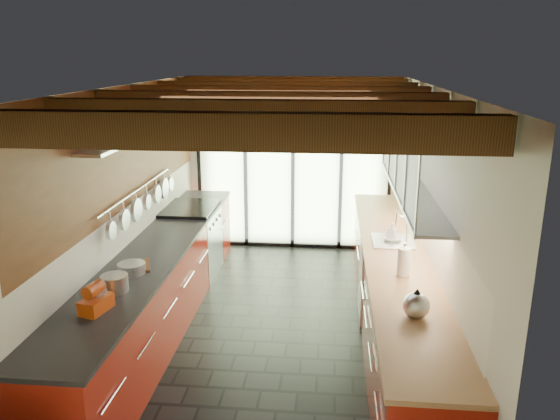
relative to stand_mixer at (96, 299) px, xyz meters
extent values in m
plane|color=black|center=(1.27, 1.53, -1.02)|extent=(5.50, 5.50, 0.00)
plane|color=silver|center=(1.27, 4.28, 0.28)|extent=(3.20, 0.00, 3.20)
plane|color=silver|center=(1.27, -1.22, 0.28)|extent=(3.20, 0.00, 3.20)
plane|color=silver|center=(-0.33, 1.53, 0.28)|extent=(0.00, 5.50, 5.50)
plane|color=silver|center=(2.87, 1.53, 0.28)|extent=(0.00, 5.50, 5.50)
plane|color=#472814|center=(1.27, 1.53, 1.58)|extent=(5.50, 5.50, 0.00)
cube|color=#593316|center=(1.27, -0.72, 1.46)|extent=(3.14, 0.14, 0.22)
cube|color=#593316|center=(1.27, 0.18, 1.46)|extent=(3.14, 0.14, 0.22)
cube|color=#593316|center=(1.27, 1.08, 1.46)|extent=(3.14, 0.14, 0.22)
cube|color=#593316|center=(1.27, 1.98, 1.46)|extent=(3.14, 0.14, 0.22)
cube|color=#593316|center=(1.27, 2.88, 1.46)|extent=(3.14, 0.14, 0.22)
cube|color=#593316|center=(1.27, 3.78, 1.46)|extent=(3.14, 0.14, 0.22)
cube|color=brown|center=(1.27, 4.24, 1.33)|extent=(3.14, 0.06, 0.50)
plane|color=brown|center=(-0.30, 1.73, 0.96)|extent=(0.00, 4.90, 4.90)
plane|color=#C6EAAD|center=(1.27, 4.26, 0.06)|extent=(2.90, 0.00, 2.90)
cube|color=black|center=(-0.18, 4.25, 0.06)|extent=(0.05, 0.04, 2.15)
cube|color=black|center=(2.72, 4.25, 0.06)|extent=(0.05, 0.04, 2.15)
cube|color=black|center=(1.27, 4.22, 0.06)|extent=(0.06, 0.05, 2.15)
cube|color=black|center=(1.27, 4.22, 1.13)|extent=(2.90, 0.05, 0.06)
cylinder|color=red|center=(1.27, 4.20, 1.33)|extent=(0.34, 0.04, 0.34)
cylinder|color=beige|center=(1.27, 4.18, 1.33)|extent=(0.28, 0.02, 0.28)
cube|color=maroon|center=(-0.01, 1.53, -0.58)|extent=(0.65, 5.00, 0.88)
cube|color=black|center=(-0.01, 1.53, -0.12)|extent=(0.68, 5.00, 0.04)
cube|color=silver|center=(-0.01, 2.98, -0.58)|extent=(0.66, 0.90, 0.90)
cube|color=black|center=(-0.01, 2.98, -0.09)|extent=(0.65, 0.90, 0.06)
cube|color=maroon|center=(2.54, 1.53, -0.58)|extent=(0.65, 5.00, 0.88)
cube|color=tan|center=(2.54, 1.53, -0.12)|extent=(0.68, 5.00, 0.04)
cube|color=white|center=(2.21, 1.93, -0.58)|extent=(0.02, 0.60, 0.84)
cube|color=silver|center=(2.54, 1.93, -0.09)|extent=(0.45, 0.52, 0.02)
cylinder|color=silver|center=(2.69, 1.93, 0.08)|extent=(0.02, 0.02, 0.34)
torus|color=silver|center=(2.63, 1.93, 0.25)|extent=(0.14, 0.02, 0.14)
plane|color=silver|center=(2.53, 1.83, 0.83)|extent=(0.00, 3.00, 3.00)
cube|color=#9EA0A5|center=(2.70, 1.83, 0.50)|extent=(0.34, 3.00, 0.03)
cube|color=#9EA0A5|center=(2.70, 1.83, 1.17)|extent=(0.34, 3.00, 0.03)
cylinder|color=silver|center=(-0.27, 1.83, 0.45)|extent=(0.02, 2.20, 0.02)
cube|color=silver|center=(-0.18, 1.73, 1.08)|extent=(0.28, 2.60, 0.03)
cylinder|color=silver|center=(-0.23, 0.93, 0.27)|extent=(0.04, 0.18, 0.18)
cylinder|color=silver|center=(-0.23, 1.28, 0.27)|extent=(0.04, 0.22, 0.22)
cylinder|color=silver|center=(-0.23, 1.63, 0.27)|extent=(0.04, 0.26, 0.26)
cylinder|color=silver|center=(-0.23, 1.98, 0.27)|extent=(0.04, 0.18, 0.18)
cylinder|color=silver|center=(-0.23, 2.33, 0.27)|extent=(0.04, 0.22, 0.22)
cylinder|color=silver|center=(-0.23, 2.63, 0.27)|extent=(0.04, 0.26, 0.26)
cylinder|color=silver|center=(-0.23, 2.88, 0.27)|extent=(0.04, 0.18, 0.18)
cube|color=#CB4310|center=(0.00, -0.01, -0.04)|extent=(0.22, 0.31, 0.12)
cylinder|color=#CB4310|center=(0.00, -0.03, 0.10)|extent=(0.15, 0.20, 0.11)
cylinder|color=silver|center=(0.00, 0.04, 0.00)|extent=(0.17, 0.17, 0.12)
cylinder|color=silver|center=(0.00, 0.37, -0.02)|extent=(0.27, 0.27, 0.15)
cylinder|color=silver|center=(0.00, 0.78, -0.05)|extent=(0.33, 0.33, 0.10)
cube|color=brown|center=(0.00, 0.93, -0.08)|extent=(0.33, 0.39, 0.03)
sphere|color=silver|center=(2.54, 0.14, 0.01)|extent=(0.25, 0.25, 0.21)
cone|color=black|center=(2.54, 0.14, 0.12)|extent=(0.09, 0.09, 0.06)
cylinder|color=silver|center=(2.54, 0.25, 0.02)|extent=(0.04, 0.08, 0.05)
cylinder|color=white|center=(2.54, 0.97, 0.04)|extent=(0.14, 0.14, 0.27)
cylinder|color=silver|center=(2.54, 0.97, 0.20)|extent=(0.03, 0.03, 0.05)
imported|color=silver|center=(2.54, 2.01, 0.00)|extent=(0.12, 0.12, 0.19)
imported|color=silver|center=(2.54, 1.95, -0.08)|extent=(0.25, 0.25, 0.05)
camera|label=1|loc=(1.85, -3.84, 1.89)|focal=35.00mm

